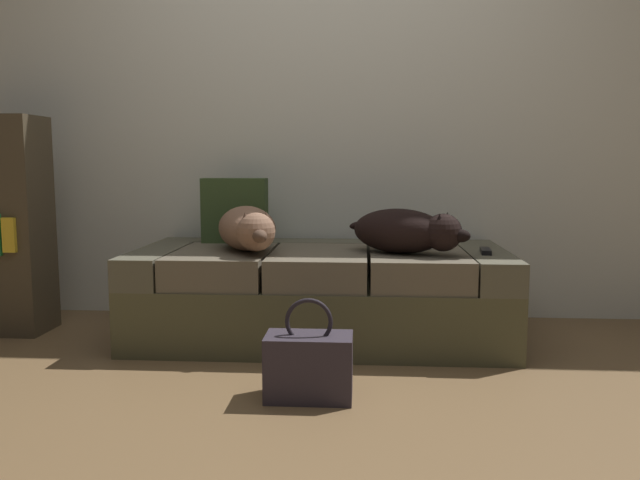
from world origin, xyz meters
TOP-DOWN VIEW (x-y plane):
  - ground_plane at (0.00, 0.00)m, footprint 10.00×10.00m
  - back_wall at (0.00, 1.58)m, footprint 6.40×0.10m
  - couch at (0.00, 1.05)m, footprint 1.80×0.86m
  - dog_tan at (-0.34, 0.94)m, footprint 0.42×0.61m
  - dog_dark at (0.41, 0.91)m, footprint 0.58×0.44m
  - tv_remote at (0.78, 0.95)m, footprint 0.06×0.15m
  - throw_pillow at (-0.47, 1.28)m, footprint 0.34×0.12m
  - handbag at (0.01, 0.22)m, footprint 0.32×0.18m

SIDE VIEW (x-z plane):
  - ground_plane at x=0.00m, z-range 0.00..0.00m
  - handbag at x=0.01m, z-range -0.06..0.31m
  - couch at x=0.00m, z-range 0.00..0.44m
  - tv_remote at x=0.78m, z-range 0.45..0.47m
  - dog_dark at x=0.41m, z-range 0.45..0.66m
  - dog_tan at x=-0.34m, z-range 0.45..0.66m
  - throw_pillow at x=-0.47m, z-range 0.45..0.79m
  - back_wall at x=0.00m, z-range 0.00..2.80m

